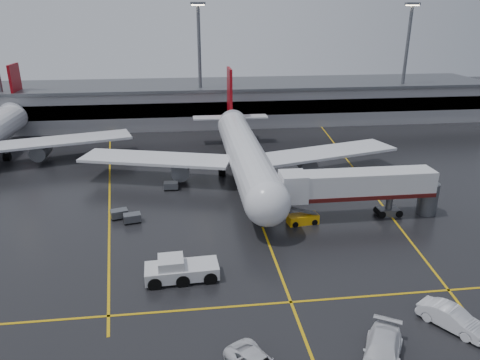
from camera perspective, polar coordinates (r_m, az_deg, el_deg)
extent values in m
plane|color=black|center=(59.65, 1.67, -2.84)|extent=(220.00, 220.00, 0.00)
cube|color=gold|center=(59.65, 1.67, -2.83)|extent=(0.25, 90.00, 0.02)
cube|color=gold|center=(40.78, 6.47, -15.13)|extent=(60.00, 0.25, 0.02)
cube|color=gold|center=(69.29, -16.20, -0.26)|extent=(9.99, 69.35, 0.02)
cube|color=gold|center=(73.26, 14.53, 1.04)|extent=(7.57, 69.64, 0.02)
cube|color=gray|center=(104.30, -2.31, 9.71)|extent=(120.00, 18.00, 8.00)
cube|color=black|center=(95.60, -1.86, 9.01)|extent=(120.00, 0.40, 3.00)
cube|color=#595B60|center=(103.57, -2.35, 12.04)|extent=(122.00, 19.00, 0.60)
cylinder|color=#595B60|center=(96.78, -5.12, 13.88)|extent=(0.70, 0.70, 25.00)
cube|color=#595B60|center=(96.13, -5.37, 21.42)|extent=(3.00, 1.20, 0.50)
cube|color=#FFE5B2|center=(96.13, -5.37, 21.24)|extent=(2.60, 0.90, 0.20)
cylinder|color=#595B60|center=(108.17, 20.18, 13.45)|extent=(0.70, 0.70, 25.00)
cube|color=#595B60|center=(107.59, 21.05, 20.14)|extent=(3.00, 1.20, 0.50)
cube|color=#FFE5B2|center=(107.59, 21.03, 19.99)|extent=(2.60, 0.90, 0.20)
cylinder|color=silver|center=(65.61, 0.66, 3.30)|extent=(5.20, 36.00, 5.20)
sphere|color=silver|center=(48.94, 3.48, -2.96)|extent=(5.20, 5.20, 5.20)
cone|color=silver|center=(85.61, -1.23, 7.84)|extent=(4.94, 8.00, 4.94)
cube|color=maroon|center=(85.64, -1.32, 11.19)|extent=(0.50, 5.50, 8.50)
cube|color=silver|center=(85.57, -1.23, 7.97)|extent=(14.00, 3.00, 0.25)
cube|color=silver|center=(67.37, -10.61, 2.69)|extent=(22.80, 11.83, 0.40)
cube|color=silver|center=(70.55, 10.98, 3.48)|extent=(22.80, 11.83, 0.40)
cylinder|color=#595B60|center=(66.72, -7.58, 1.42)|extent=(2.60, 4.50, 2.60)
cylinder|color=#595B60|center=(69.08, 8.38, 2.05)|extent=(2.60, 4.50, 2.60)
cylinder|color=#595B60|center=(52.95, 2.82, -4.84)|extent=(0.56, 0.56, 2.00)
cylinder|color=#595B60|center=(69.13, -2.31, 1.40)|extent=(0.56, 0.56, 2.00)
cylinder|color=#595B60|center=(69.90, 2.92, 1.61)|extent=(0.56, 0.56, 2.00)
cylinder|color=black|center=(53.19, 2.81, -5.38)|extent=(0.40, 1.10, 1.10)
cylinder|color=black|center=(69.27, -2.31, 1.05)|extent=(1.00, 1.40, 1.40)
cylinder|color=black|center=(70.05, 2.92, 1.27)|extent=(1.00, 1.40, 1.40)
cone|color=silver|center=(102.58, -26.27, 7.88)|extent=(4.94, 8.00, 4.94)
cube|color=maroon|center=(102.72, -26.53, 10.66)|extent=(0.50, 5.50, 8.50)
cube|color=silver|center=(102.54, -26.29, 7.99)|extent=(14.00, 3.00, 0.25)
cube|color=silver|center=(81.38, -21.51, 4.70)|extent=(22.80, 11.83, 0.40)
cylinder|color=#595B60|center=(81.77, -23.92, 3.41)|extent=(2.60, 4.50, 2.60)
cylinder|color=#595B60|center=(85.90, -27.48, 2.90)|extent=(0.56, 0.56, 2.00)
cylinder|color=black|center=(86.02, -27.44, 2.62)|extent=(1.00, 1.40, 1.40)
cube|color=silver|center=(55.70, 14.97, -0.43)|extent=(18.00, 3.20, 3.00)
cube|color=#460F0E|center=(56.16, 14.85, -1.67)|extent=(18.00, 3.30, 0.50)
cube|color=silver|center=(53.24, 6.74, -0.83)|extent=(3.00, 3.40, 3.30)
cylinder|color=#595B60|center=(58.33, 18.36, -2.91)|extent=(0.80, 0.80, 3.00)
cube|color=#595B60|center=(58.74, 18.25, -3.85)|extent=(2.60, 1.60, 0.90)
cylinder|color=#595B60|center=(60.41, 22.72, -2.16)|extent=(2.40, 2.40, 4.00)
cylinder|color=black|center=(58.29, 17.27, -3.93)|extent=(0.90, 1.80, 0.90)
cylinder|color=black|center=(59.21, 19.22, -3.77)|extent=(0.90, 1.80, 0.90)
cube|color=silver|center=(43.43, -7.38, -11.35)|extent=(6.99, 3.11, 1.17)
cube|color=silver|center=(42.91, -8.76, -10.33)|extent=(2.47, 2.47, 0.98)
cube|color=black|center=(42.91, -8.76, -10.33)|extent=(2.23, 2.23, 0.88)
cylinder|color=black|center=(43.62, -10.76, -11.94)|extent=(1.43, 3.00, 1.27)
cylinder|color=black|center=(43.61, -7.36, -11.73)|extent=(1.43, 3.00, 1.27)
cylinder|color=black|center=(43.75, -3.97, -11.48)|extent=(1.43, 3.00, 1.27)
cube|color=#EEA10B|center=(54.21, 7.96, -4.91)|extent=(3.82, 1.98, 1.12)
cube|color=#595B60|center=(53.76, 8.01, -3.89)|extent=(3.61, 1.36, 1.28)
cylinder|color=black|center=(53.90, 6.74, -5.31)|extent=(0.93, 1.80, 0.71)
cylinder|color=black|center=(54.77, 9.13, -5.00)|extent=(0.93, 1.80, 0.71)
imported|color=silver|center=(35.86, 17.57, -20.11)|extent=(5.35, 6.67, 1.81)
imported|color=white|center=(41.02, 25.30, -15.55)|extent=(4.48, 5.44, 1.75)
cube|color=#595B60|center=(55.38, -13.52, -4.64)|extent=(2.23, 1.69, 0.90)
cylinder|color=black|center=(55.07, -14.24, -5.40)|extent=(0.40, 0.20, 0.40)
cylinder|color=black|center=(55.19, -12.59, -5.19)|extent=(0.40, 0.20, 0.40)
cylinder|color=black|center=(55.98, -14.35, -4.97)|extent=(0.40, 0.20, 0.40)
cylinder|color=black|center=(56.09, -12.72, -4.77)|extent=(0.40, 0.20, 0.40)
cube|color=#595B60|center=(56.86, -15.07, -4.10)|extent=(2.28, 1.81, 0.90)
cylinder|color=black|center=(56.52, -15.74, -4.85)|extent=(0.40, 0.20, 0.40)
cylinder|color=black|center=(56.70, -14.15, -4.61)|extent=(0.40, 0.20, 0.40)
cylinder|color=black|center=(57.43, -15.89, -4.45)|extent=(0.40, 0.20, 0.40)
cylinder|color=black|center=(57.60, -14.32, -4.21)|extent=(0.40, 0.20, 0.40)
cube|color=#595B60|center=(64.33, -8.74, -0.66)|extent=(2.03, 1.34, 0.90)
cylinder|color=black|center=(64.09, -9.45, -1.24)|extent=(0.40, 0.20, 0.40)
cylinder|color=black|center=(64.00, -8.02, -1.19)|extent=(0.40, 0.20, 0.40)
cylinder|color=black|center=(65.02, -9.40, -0.91)|extent=(0.40, 0.20, 0.40)
cylinder|color=black|center=(64.93, -8.00, -0.87)|extent=(0.40, 0.20, 0.40)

